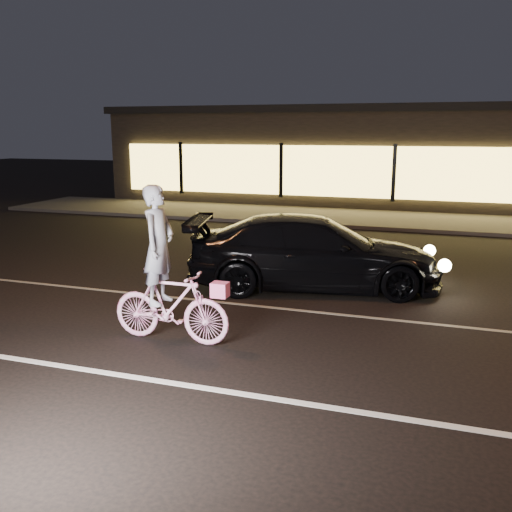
% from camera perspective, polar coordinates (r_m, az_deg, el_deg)
% --- Properties ---
extents(ground, '(90.00, 90.00, 0.00)m').
position_cam_1_polar(ground, '(8.59, 3.67, -9.66)').
color(ground, black).
rests_on(ground, ground).
extents(lane_stripe_near, '(60.00, 0.12, 0.01)m').
position_cam_1_polar(lane_stripe_near, '(7.28, 0.51, -13.90)').
color(lane_stripe_near, silver).
rests_on(lane_stripe_near, ground).
extents(lane_stripe_far, '(60.00, 0.10, 0.01)m').
position_cam_1_polar(lane_stripe_far, '(10.42, 6.55, -5.64)').
color(lane_stripe_far, gray).
rests_on(lane_stripe_far, ground).
extents(sidewalk, '(30.00, 4.00, 0.12)m').
position_cam_1_polar(sidewalk, '(21.03, 12.95, 3.56)').
color(sidewalk, '#383533').
rests_on(sidewalk, ground).
extents(storefront, '(25.40, 8.42, 4.20)m').
position_cam_1_polar(storefront, '(26.75, 14.53, 9.85)').
color(storefront, black).
rests_on(storefront, ground).
extents(cyclist, '(1.94, 0.67, 2.44)m').
position_cam_1_polar(cyclist, '(8.88, -8.88, -3.12)').
color(cyclist, '#EF43A3').
rests_on(cyclist, ground).
extents(sedan, '(5.53, 3.28, 1.50)m').
position_cam_1_polar(sedan, '(11.84, 5.83, 0.36)').
color(sedan, black).
rests_on(sedan, ground).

